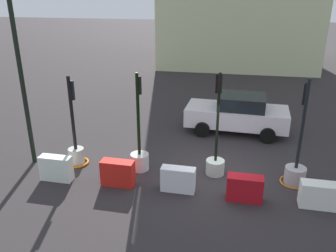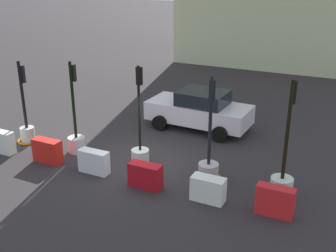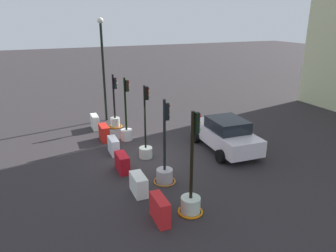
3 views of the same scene
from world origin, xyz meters
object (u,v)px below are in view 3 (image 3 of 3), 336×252
Objects in this scene: construction_barrier_0 at (95,122)px; construction_barrier_5 at (160,210)px; traffic_light_1 at (127,128)px; construction_barrier_3 at (122,163)px; car_white_van at (225,134)px; street_lamp_post at (103,62)px; traffic_light_4 at (191,198)px; construction_barrier_1 at (104,133)px; traffic_light_3 at (165,169)px; construction_barrier_2 at (114,146)px; traffic_light_2 at (146,144)px; construction_barrier_4 at (139,184)px; traffic_light_0 at (115,118)px.

construction_barrier_5 reaches higher than construction_barrier_0.
construction_barrier_3 is at bearing -19.62° from traffic_light_1.
street_lamp_post is at bearing -148.78° from car_white_van.
traffic_light_4 is at bearing 91.50° from construction_barrier_5.
construction_barrier_3 is (4.03, -0.12, -0.03)m from construction_barrier_1.
street_lamp_post is at bearing 171.92° from construction_barrier_3.
construction_barrier_0 is (-7.79, -1.30, -0.14)m from traffic_light_3.
construction_barrier_2 is (1.98, 0.02, -0.03)m from construction_barrier_1.
traffic_light_1 is 2.64m from traffic_light_2.
traffic_light_3 is 2.40m from traffic_light_4.
traffic_light_3 is 9.81m from street_lamp_post.
traffic_light_4 reaches higher than construction_barrier_4.
construction_barrier_3 is (-1.65, -1.34, -0.17)m from traffic_light_3.
street_lamp_post reaches higher than traffic_light_4.
traffic_light_4 is at bearing -44.25° from car_white_van.
construction_barrier_3 is at bearing -56.30° from traffic_light_2.
construction_barrier_5 is at bearing -26.40° from traffic_light_3.
construction_barrier_0 is 0.24× the size of car_white_van.
traffic_light_1 is 3.22× the size of construction_barrier_1.
traffic_light_3 is 1.37m from construction_barrier_4.
traffic_light_2 is at bearing -99.73° from car_white_van.
traffic_light_0 is at bearing -177.66° from traffic_light_2.
street_lamp_post reaches higher than traffic_light_3.
traffic_light_2 reaches higher than construction_barrier_3.
traffic_light_1 is 7.65m from traffic_light_4.
traffic_light_3 is 3.28× the size of construction_barrier_0.
construction_barrier_3 is 0.17× the size of street_lamp_post.
car_white_van is at bearing 92.90° from construction_barrier_3.
construction_barrier_4 is 5.97m from car_white_van.
traffic_light_4 is 1.18m from construction_barrier_5.
traffic_light_1 reaches higher than construction_barrier_5.
construction_barrier_5 is at bearing -88.50° from traffic_light_4.
construction_barrier_5 is (6.12, -0.00, 0.04)m from construction_barrier_2.
car_white_van is (-0.28, 5.51, 0.44)m from construction_barrier_3.
traffic_light_4 is 0.57× the size of street_lamp_post.
construction_barrier_5 is at bearing 2.26° from construction_barrier_4.
traffic_light_0 is at bearing 173.64° from construction_barrier_5.
traffic_light_0 is 0.73× the size of car_white_van.
construction_barrier_3 is 8.41m from street_lamp_post.
construction_barrier_3 reaches higher than construction_barrier_4.
construction_barrier_1 is 1.00× the size of construction_barrier_5.
traffic_light_2 is at bearing 15.38° from construction_barrier_0.
construction_barrier_1 is at bearing -179.45° from construction_barrier_2.
street_lamp_post reaches higher than traffic_light_2.
traffic_light_3 reaches higher than construction_barrier_2.
car_white_van is (0.70, 4.05, 0.15)m from traffic_light_2.
traffic_light_0 is 3.03× the size of construction_barrier_3.
construction_barrier_5 is at bearing -51.02° from car_white_van.
street_lamp_post is (-3.57, 0.96, 3.41)m from construction_barrier_1.
traffic_light_4 is 6.04m from car_white_van.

